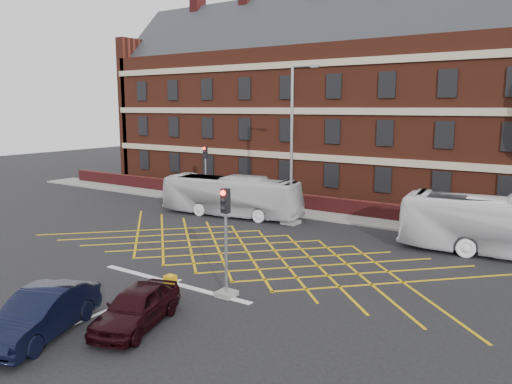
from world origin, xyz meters
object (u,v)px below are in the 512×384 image
Objects in this scene: car_navy at (41,314)px; traffic_light_near at (226,253)px; direction_signs at (192,182)px; bus_left at (231,196)px; traffic_light_far at (206,178)px; car_maroon at (137,307)px; street_lamp at (292,170)px; utility_cabinet at (170,286)px.

traffic_light_near is at bearing 44.34° from car_navy.
traffic_light_near is at bearing -45.23° from direction_signs.
traffic_light_far is at bearing 48.18° from bus_left.
direction_signs is (-11.99, 21.02, 0.62)m from car_navy.
car_navy is 2.09× the size of direction_signs.
street_lamp is (-3.15, 15.88, 2.73)m from car_maroon.
bus_left reaches higher than direction_signs.
bus_left is 6.21m from traffic_light_far.
car_navy is at bearing -115.31° from traffic_light_near.
utility_cabinet is at bearing 92.00° from car_maroon.
traffic_light_near is 1.00× the size of traffic_light_far.
traffic_light_far is 4.86× the size of utility_cabinet.
traffic_light_near is 12.81m from street_lamp.
street_lamp is 11.07× the size of utility_cabinet.
street_lamp is 4.43× the size of direction_signs.
street_lamp reaches higher than direction_signs.
car_navy is at bearing -60.29° from direction_signs.
traffic_light_near is (2.86, 6.04, 1.01)m from car_navy.
direction_signs is at bearing 99.37° from car_navy.
bus_left is 14.86m from utility_cabinet.
bus_left is 6.97m from direction_signs.
car_navy is 4.89m from utility_cabinet.
street_lamp is (4.62, 0.20, 2.06)m from bus_left.
car_maroon is 2.70m from utility_cabinet.
car_navy is 18.32m from street_lamp.
traffic_light_near is at bearing -71.59° from street_lamp.
car_navy is 1.08× the size of traffic_light_near.
traffic_light_near reaches higher than car_navy.
traffic_light_near is 21.09m from direction_signs.
traffic_light_far is at bearing 125.81° from utility_cabinet.
utility_cabinet is (2.27, -13.34, -2.98)m from street_lamp.
street_lamp is at bearing -18.73° from traffic_light_far.
bus_left is at bearing -34.42° from traffic_light_far.
bus_left is 14.66m from traffic_light_near.
traffic_light_far is (-10.88, 21.39, 1.01)m from car_navy.
traffic_light_near is at bearing 60.32° from car_maroon.
traffic_light_far reaches higher than car_navy.
car_maroon is at bearing -161.02° from bus_left.
car_maroon is 23.13m from traffic_light_far.
car_navy is 24.02m from traffic_light_far.
street_lamp is at bearing 99.68° from utility_cabinet.
street_lamp reaches higher than traffic_light_far.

